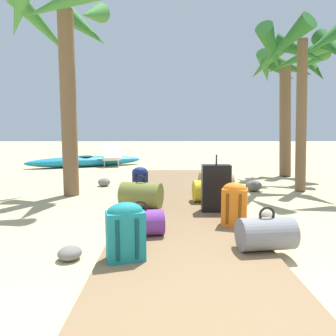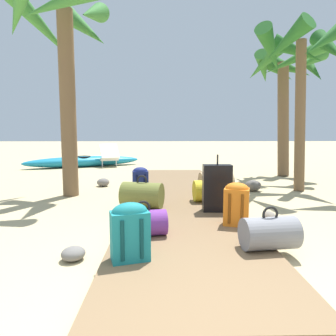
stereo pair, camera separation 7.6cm
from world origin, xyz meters
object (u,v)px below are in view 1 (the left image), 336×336
(duffel_bag_yellow, at_px, (208,191))
(backpack_orange, at_px, (234,203))
(backpack_teal, at_px, (125,230))
(suitcase_black, at_px, (216,188))
(duffel_bag_grey, at_px, (266,233))
(kayak, at_px, (86,161))
(lounge_chair, at_px, (109,156))
(palm_tree_near_right, at_px, (303,57))
(duffel_bag_olive, at_px, (141,195))
(palm_tree_near_left, at_px, (61,41))
(duffel_bag_purple, at_px, (140,223))
(palm_tree_far_right, at_px, (289,76))
(backpack_navy, at_px, (140,182))
(duffel_bag_tan, at_px, (216,183))

(duffel_bag_yellow, height_order, backpack_orange, backpack_orange)
(duffel_bag_yellow, relative_size, backpack_orange, 0.99)
(backpack_teal, height_order, suitcase_black, suitcase_black)
(duffel_bag_grey, relative_size, kayak, 0.15)
(duffel_bag_yellow, xyz_separation_m, lounge_chair, (-2.74, 5.92, 0.07))
(lounge_chair, bearing_deg, palm_tree_near_right, -43.25)
(backpack_orange, height_order, lounge_chair, lounge_chair)
(duffel_bag_yellow, distance_m, duffel_bag_olive, 1.15)
(palm_tree_near_right, bearing_deg, palm_tree_near_left, -173.28)
(duffel_bag_purple, height_order, palm_tree_near_right, palm_tree_near_right)
(duffel_bag_olive, distance_m, palm_tree_far_right, 5.81)
(duffel_bag_purple, relative_size, palm_tree_near_right, 0.16)
(duffel_bag_grey, xyz_separation_m, palm_tree_near_left, (-2.90, 2.94, 2.63))
(duffel_bag_yellow, xyz_separation_m, backpack_orange, (0.14, -1.29, 0.10))
(backpack_navy, relative_size, lounge_chair, 0.33)
(suitcase_black, bearing_deg, duffel_bag_yellow, 91.79)
(backpack_navy, xyz_separation_m, kayak, (-2.32, 5.36, -0.18))
(backpack_navy, height_order, lounge_chair, lounge_chair)
(kayak, bearing_deg, duffel_bag_grey, -63.89)
(backpack_orange, bearing_deg, backpack_navy, 130.60)
(backpack_teal, bearing_deg, backpack_orange, 40.29)
(duffel_bag_purple, height_order, backpack_orange, backpack_orange)
(duffel_bag_grey, height_order, palm_tree_near_left, palm_tree_near_left)
(duffel_bag_purple, relative_size, duffel_bag_grey, 0.98)
(duffel_bag_yellow, relative_size, backpack_navy, 0.97)
(duffel_bag_tan, distance_m, kayak, 6.16)
(backpack_teal, relative_size, lounge_chair, 0.32)
(duffel_bag_olive, height_order, kayak, duffel_bag_olive)
(backpack_teal, xyz_separation_m, backpack_orange, (1.21, 1.02, 0.00))
(duffel_bag_olive, relative_size, lounge_chair, 0.41)
(lounge_chair, bearing_deg, palm_tree_far_right, -25.18)
(palm_tree_near_left, height_order, lounge_chair, palm_tree_near_left)
(duffel_bag_olive, relative_size, suitcase_black, 0.83)
(kayak, bearing_deg, duffel_bag_tan, -53.10)
(duffel_bag_purple, bearing_deg, duffel_bag_tan, 62.36)
(suitcase_black, relative_size, palm_tree_near_right, 0.24)
(duffel_bag_purple, height_order, duffel_bag_yellow, duffel_bag_yellow)
(duffel_bag_purple, distance_m, duffel_bag_grey, 1.34)
(palm_tree_near_left, bearing_deg, backpack_orange, -37.91)
(duffel_bag_purple, distance_m, backpack_navy, 1.89)
(palm_tree_near_left, height_order, palm_tree_near_right, palm_tree_near_left)
(backpack_navy, height_order, palm_tree_near_left, palm_tree_near_left)
(lounge_chair, bearing_deg, duffel_bag_tan, -60.63)
(duffel_bag_purple, relative_size, kayak, 0.15)
(backpack_navy, bearing_deg, palm_tree_near_left, 156.33)
(duffel_bag_olive, xyz_separation_m, suitcase_black, (1.10, -0.22, 0.14))
(backpack_teal, bearing_deg, suitcase_black, 57.36)
(duffel_bag_tan, height_order, palm_tree_near_right, palm_tree_near_right)
(backpack_orange, distance_m, palm_tree_far_right, 5.79)
(kayak, bearing_deg, palm_tree_far_right, -19.64)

